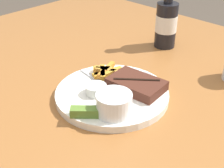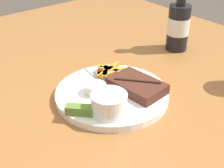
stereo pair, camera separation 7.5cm
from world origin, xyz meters
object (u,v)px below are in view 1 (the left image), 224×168
object	(u,v)px
fork_utensil	(95,79)
knife_utensil	(124,87)
pickle_spear	(87,112)
dinner_plate	(112,94)
steak_portion	(136,84)
coleslaw_cup	(114,103)
dipping_sauce_cup	(96,89)
beer_bottle	(166,22)

from	to	relation	value
fork_utensil	knife_utensil	size ratio (longest dim) A/B	0.81
pickle_spear	knife_utensil	distance (m)	0.14
dinner_plate	steak_portion	world-z (taller)	steak_portion
coleslaw_cup	dipping_sauce_cup	distance (m)	0.09
steak_portion	pickle_spear	xyz separation A→B (m)	(-0.00, -0.16, -0.00)
dinner_plate	steak_portion	size ratio (longest dim) A/B	1.98
beer_bottle	dipping_sauce_cup	bearing A→B (deg)	-79.57
dinner_plate	steak_portion	distance (m)	0.06
fork_utensil	beer_bottle	world-z (taller)	beer_bottle
pickle_spear	knife_utensil	size ratio (longest dim) A/B	0.40
fork_utensil	pickle_spear	bearing A→B (deg)	-41.42
steak_portion	knife_utensil	size ratio (longest dim) A/B	0.84
dinner_plate	steak_portion	xyz separation A→B (m)	(0.03, 0.05, 0.02)
dinner_plate	coleslaw_cup	world-z (taller)	coleslaw_cup
steak_portion	dipping_sauce_cup	size ratio (longest dim) A/B	2.74
fork_utensil	knife_utensil	xyz separation A→B (m)	(0.08, 0.02, 0.00)
coleslaw_cup	dipping_sauce_cup	world-z (taller)	coleslaw_cup
coleslaw_cup	pickle_spear	bearing A→B (deg)	-125.72
knife_utensil	beer_bottle	world-z (taller)	beer_bottle
dinner_plate	fork_utensil	size ratio (longest dim) A/B	2.06
steak_portion	coleslaw_cup	xyz separation A→B (m)	(0.03, -0.11, 0.01)
steak_portion	knife_utensil	distance (m)	0.03
dipping_sauce_cup	knife_utensil	distance (m)	0.07
knife_utensil	beer_bottle	size ratio (longest dim) A/B	0.72
fork_utensil	knife_utensil	bearing A→B (deg)	21.69
knife_utensil	beer_bottle	bearing A→B (deg)	15.52
steak_portion	dipping_sauce_cup	distance (m)	0.10
dipping_sauce_cup	fork_utensil	bearing A→B (deg)	139.01
dipping_sauce_cup	fork_utensil	distance (m)	0.07
pickle_spear	fork_utensil	bearing A→B (deg)	130.07
coleslaw_cup	knife_utensil	bearing A→B (deg)	119.33
knife_utensil	pickle_spear	bearing A→B (deg)	-175.90
dinner_plate	coleslaw_cup	distance (m)	0.10
dipping_sauce_cup	pickle_spear	bearing A→B (deg)	-56.83
coleslaw_cup	dipping_sauce_cup	bearing A→B (deg)	162.63
knife_utensil	dinner_plate	bearing A→B (deg)	153.83
steak_portion	knife_utensil	bearing A→B (deg)	-136.52
dinner_plate	beer_bottle	xyz separation A→B (m)	(-0.09, 0.34, 0.07)
dinner_plate	coleslaw_cup	size ratio (longest dim) A/B	3.49
steak_portion	knife_utensil	world-z (taller)	steak_portion
dinner_plate	dipping_sauce_cup	bearing A→B (deg)	-118.89
steak_portion	pickle_spear	distance (m)	0.16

